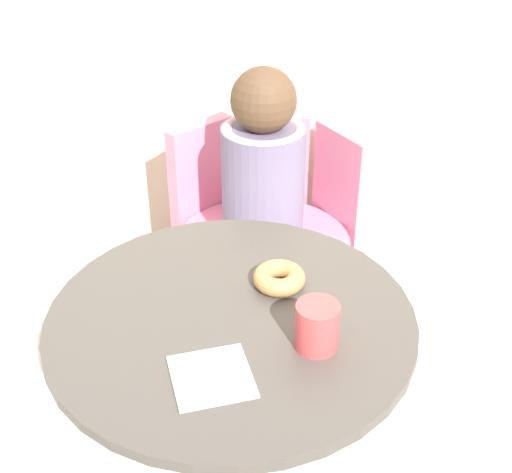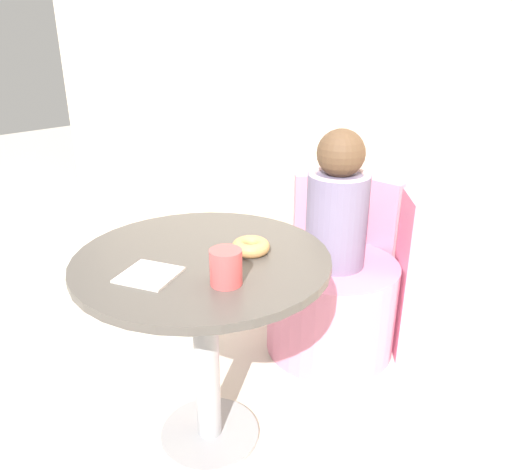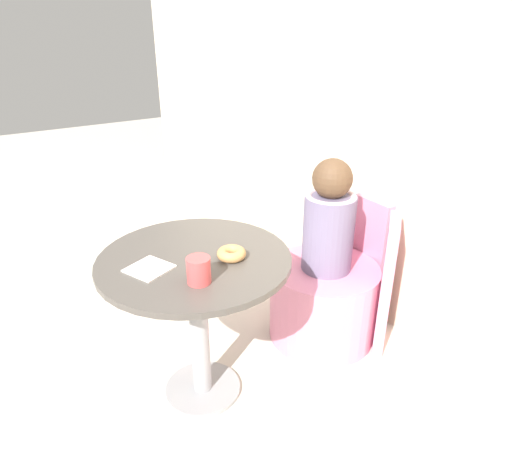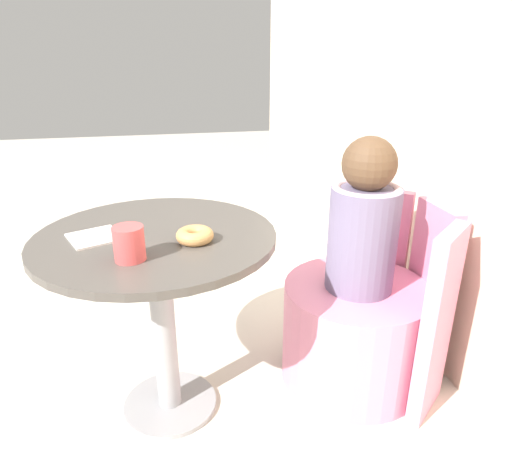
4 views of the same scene
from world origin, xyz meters
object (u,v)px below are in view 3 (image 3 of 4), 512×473
donut (231,254)px  cup (199,270)px  tub_chair (323,302)px  child_figure (329,220)px  round_table (196,289)px

donut → cup: size_ratio=1.18×
tub_chair → child_figure: 0.46m
round_table → donut: (0.09, 0.12, 0.16)m
tub_chair → child_figure: (0.00, 0.00, 0.46)m
donut → cup: (0.09, -0.18, 0.03)m
child_figure → cup: bearing=-75.6°
round_table → tub_chair: size_ratio=1.39×
cup → child_figure: bearing=104.4°
round_table → tub_chair: (-0.02, 0.71, -0.33)m
round_table → child_figure: child_figure is taller
round_table → child_figure: 0.72m
child_figure → cup: 0.81m
round_table → cup: 0.27m
tub_chair → cup: size_ratio=5.66×
child_figure → donut: (0.11, -0.59, 0.04)m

